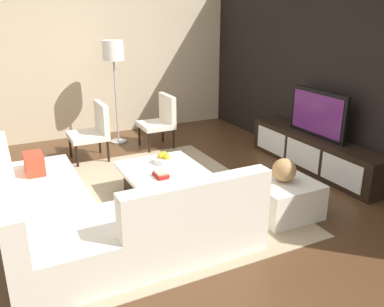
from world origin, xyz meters
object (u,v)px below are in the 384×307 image
Objects in this scene: coffee_table at (163,182)px; accent_chair_far at (161,118)px; floor_lamp at (113,56)px; sectional_couch at (92,215)px; television at (318,114)px; fruit_bowl at (164,159)px; book_stack at (161,174)px; accent_chair_near at (94,128)px; media_console at (314,153)px; decorative_ball at (284,170)px; ottoman at (282,197)px.

coffee_table is 2.01m from accent_chair_far.
coffee_table is 0.59× the size of floor_lamp.
sectional_couch is at bearing -21.32° from floor_lamp.
fruit_bowl is at bearing -97.28° from television.
book_stack is (0.41, -0.22, -0.02)m from fruit_bowl.
coffee_table is 1.17× the size of accent_chair_near.
floor_lamp is at bearing -125.72° from accent_chair_far.
book_stack is (0.12, -2.41, 0.16)m from media_console.
accent_chair_far is 2.85m from decorative_ball.
television is at bearing 90.00° from media_console.
television is 2.38m from coffee_table.
media_console is 2.32× the size of coffee_table.
accent_chair_far is at bearing -141.48° from media_console.
sectional_couch is (0.51, -3.31, 0.04)m from media_console.
sectional_couch is 2.09m from decorative_ball.
accent_chair_near is 1.24× the size of ottoman.
media_console is at bearing 98.71° from sectional_couch.
media_console is 1.55m from ottoman.
television is 4.81× the size of book_stack.
decorative_ball is at bearing 36.43° from accent_chair_near.
coffee_table is at bearing 21.76° from accent_chair_near.
fruit_bowl is at bearing 125.33° from sectional_couch.
ottoman is (3.39, 0.87, -1.27)m from floor_lamp.
accent_chair_far is 2.25m from book_stack.
book_stack reaches higher than coffee_table.
sectional_couch is at bearing -81.29° from media_console.
floor_lamp is at bearing -165.59° from ottoman.
television is 1.49× the size of ottoman.
floor_lamp is 7.96× the size of book_stack.
television is at bearing 125.03° from ottoman.
book_stack is (0.22, -0.12, 0.21)m from coffee_table.
accent_chair_far is at bearing -174.28° from decorative_ball.
floor_lamp is (-2.50, -2.14, 0.64)m from television.
media_console is 8.44× the size of fruit_bowl.
television reaches higher than accent_chair_near.
coffee_table is at bearing 152.25° from book_stack.
coffee_table is 0.33m from book_stack.
media_console is 2.42m from book_stack.
media_console is 0.58m from television.
fruit_bowl is 0.32× the size of accent_chair_far.
ottoman is (0.89, -1.27, -0.05)m from media_console.
decorative_ball is at bearing 56.31° from book_stack.
television reaches higher than fruit_bowl.
floor_lamp is 2.84m from book_stack.
television reaches higher than sectional_couch.
media_console is 3.28m from accent_chair_near.
accent_chair_far reaches higher than media_console.
floor_lamp is 3.72m from ottoman.
coffee_table is at bearing -3.79° from floor_lamp.
fruit_bowl reaches higher than media_console.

